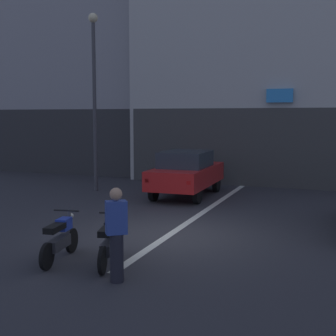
{
  "coord_description": "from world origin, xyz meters",
  "views": [
    {
      "loc": [
        3.95,
        -10.34,
        2.9
      ],
      "look_at": [
        -0.81,
        2.0,
        1.4
      ],
      "focal_mm": 49.58,
      "sensor_mm": 36.0,
      "label": 1
    }
  ],
  "objects_px": {
    "car_red_crossing_near": "(187,172)",
    "motorcycle_blue_row_leftmost": "(60,238)",
    "street_lamp": "(94,84)",
    "person_by_motorcycles": "(116,234)",
    "motorcycle_black_row_left_mid": "(109,241)"
  },
  "relations": [
    {
      "from": "car_red_crossing_near",
      "to": "motorcycle_blue_row_leftmost",
      "type": "distance_m",
      "value": 7.98
    },
    {
      "from": "person_by_motorcycles",
      "to": "motorcycle_blue_row_leftmost",
      "type": "bearing_deg",
      "value": 157.44
    },
    {
      "from": "motorcycle_black_row_left_mid",
      "to": "street_lamp",
      "type": "bearing_deg",
      "value": 121.54
    },
    {
      "from": "motorcycle_blue_row_leftmost",
      "to": "motorcycle_black_row_left_mid",
      "type": "distance_m",
      "value": 1.05
    },
    {
      "from": "motorcycle_blue_row_leftmost",
      "to": "street_lamp",
      "type": "bearing_deg",
      "value": 115.23
    },
    {
      "from": "street_lamp",
      "to": "motorcycle_black_row_left_mid",
      "type": "height_order",
      "value": "street_lamp"
    },
    {
      "from": "motorcycle_blue_row_leftmost",
      "to": "motorcycle_black_row_left_mid",
      "type": "height_order",
      "value": "same"
    },
    {
      "from": "person_by_motorcycles",
      "to": "motorcycle_black_row_left_mid",
      "type": "bearing_deg",
      "value": 125.49
    },
    {
      "from": "street_lamp",
      "to": "motorcycle_blue_row_leftmost",
      "type": "relative_size",
      "value": 4.04
    },
    {
      "from": "motorcycle_black_row_left_mid",
      "to": "car_red_crossing_near",
      "type": "bearing_deg",
      "value": 97.82
    },
    {
      "from": "car_red_crossing_near",
      "to": "person_by_motorcycles",
      "type": "bearing_deg",
      "value": -79.13
    },
    {
      "from": "street_lamp",
      "to": "person_by_motorcycles",
      "type": "bearing_deg",
      "value": -58.07
    },
    {
      "from": "motorcycle_blue_row_leftmost",
      "to": "person_by_motorcycles",
      "type": "distance_m",
      "value": 1.8
    },
    {
      "from": "car_red_crossing_near",
      "to": "motorcycle_blue_row_leftmost",
      "type": "relative_size",
      "value": 2.49
    },
    {
      "from": "street_lamp",
      "to": "person_by_motorcycles",
      "type": "relative_size",
      "value": 4.01
    }
  ]
}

